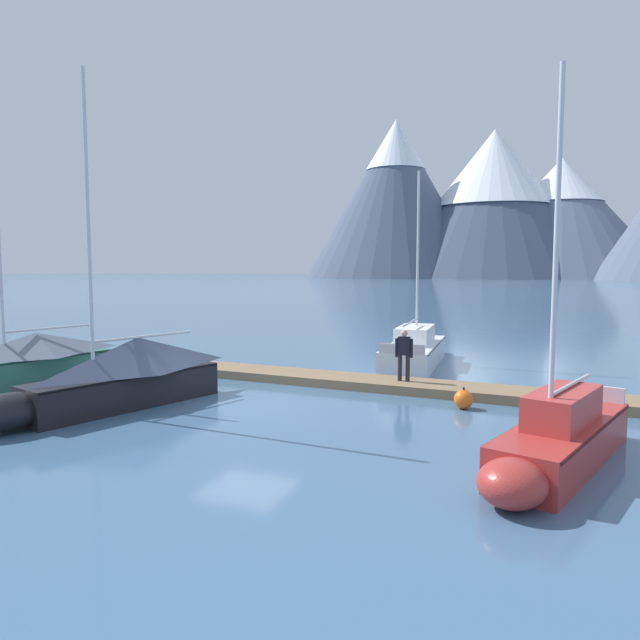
{
  "coord_description": "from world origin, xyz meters",
  "views": [
    {
      "loc": [
        7.86,
        -14.69,
        3.99
      ],
      "look_at": [
        0.0,
        6.0,
        2.0
      ],
      "focal_mm": 32.51,
      "sensor_mm": 36.0,
      "label": 1
    }
  ],
  "objects_px": {
    "sailboat_second_berth": "(118,376)",
    "sailboat_mid_dock_port": "(416,349)",
    "sailboat_mid_dock_starboard": "(558,439)",
    "sailboat_nearest_berth": "(16,363)",
    "person_on_dock": "(404,352)",
    "mooring_buoy_channel_marker": "(464,399)"
  },
  "relations": [
    {
      "from": "sailboat_mid_dock_starboard",
      "to": "mooring_buoy_channel_marker",
      "type": "height_order",
      "value": "sailboat_mid_dock_starboard"
    },
    {
      "from": "sailboat_mid_dock_starboard",
      "to": "person_on_dock",
      "type": "distance_m",
      "value": 7.77
    },
    {
      "from": "sailboat_mid_dock_port",
      "to": "mooring_buoy_channel_marker",
      "type": "xyz_separation_m",
      "value": [
        2.85,
        -7.29,
        -0.35
      ]
    },
    {
      "from": "sailboat_nearest_berth",
      "to": "sailboat_mid_dock_starboard",
      "type": "distance_m",
      "value": 16.66
    },
    {
      "from": "sailboat_second_berth",
      "to": "mooring_buoy_channel_marker",
      "type": "height_order",
      "value": "sailboat_second_berth"
    },
    {
      "from": "sailboat_mid_dock_starboard",
      "to": "mooring_buoy_channel_marker",
      "type": "xyz_separation_m",
      "value": [
        -2.36,
        4.37,
        -0.33
      ]
    },
    {
      "from": "sailboat_mid_dock_starboard",
      "to": "mooring_buoy_channel_marker",
      "type": "bearing_deg",
      "value": 118.4
    },
    {
      "from": "person_on_dock",
      "to": "mooring_buoy_channel_marker",
      "type": "bearing_deg",
      "value": -41.64
    },
    {
      "from": "sailboat_nearest_berth",
      "to": "person_on_dock",
      "type": "distance_m",
      "value": 12.8
    },
    {
      "from": "sailboat_mid_dock_port",
      "to": "sailboat_nearest_berth",
      "type": "bearing_deg",
      "value": -139.35
    },
    {
      "from": "sailboat_second_berth",
      "to": "sailboat_nearest_berth",
      "type": "bearing_deg",
      "value": 168.42
    },
    {
      "from": "sailboat_second_berth",
      "to": "sailboat_mid_dock_port",
      "type": "height_order",
      "value": "sailboat_second_berth"
    },
    {
      "from": "person_on_dock",
      "to": "sailboat_nearest_berth",
      "type": "bearing_deg",
      "value": -160.08
    },
    {
      "from": "sailboat_nearest_berth",
      "to": "person_on_dock",
      "type": "relative_size",
      "value": 5.24
    },
    {
      "from": "sailboat_second_berth",
      "to": "person_on_dock",
      "type": "height_order",
      "value": "sailboat_second_berth"
    },
    {
      "from": "sailboat_nearest_berth",
      "to": "mooring_buoy_channel_marker",
      "type": "relative_size",
      "value": 14.17
    },
    {
      "from": "sailboat_mid_dock_starboard",
      "to": "person_on_dock",
      "type": "height_order",
      "value": "sailboat_mid_dock_starboard"
    },
    {
      "from": "person_on_dock",
      "to": "mooring_buoy_channel_marker",
      "type": "distance_m",
      "value": 3.05
    },
    {
      "from": "sailboat_mid_dock_starboard",
      "to": "sailboat_second_berth",
      "type": "bearing_deg",
      "value": 175.51
    },
    {
      "from": "sailboat_second_berth",
      "to": "sailboat_mid_dock_port",
      "type": "xyz_separation_m",
      "value": [
        6.34,
        10.76,
        -0.31
      ]
    },
    {
      "from": "sailboat_mid_dock_starboard",
      "to": "mooring_buoy_channel_marker",
      "type": "distance_m",
      "value": 4.98
    },
    {
      "from": "mooring_buoy_channel_marker",
      "to": "person_on_dock",
      "type": "bearing_deg",
      "value": 138.36
    }
  ]
}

